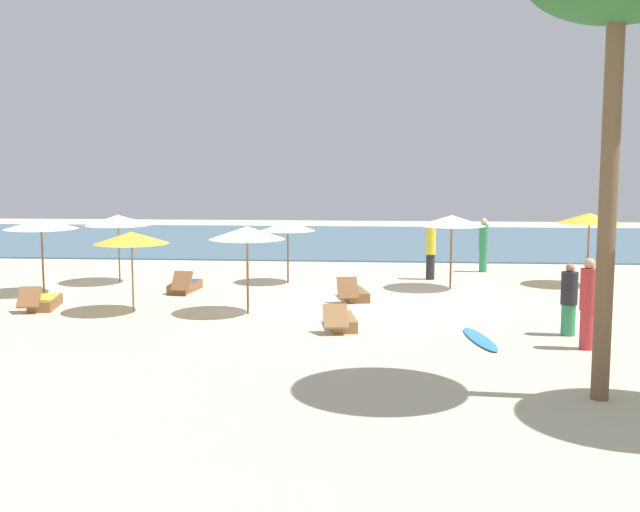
{
  "coord_description": "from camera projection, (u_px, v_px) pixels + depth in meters",
  "views": [
    {
      "loc": [
        -0.0,
        -21.53,
        4.0
      ],
      "look_at": [
        -1.89,
        1.96,
        1.1
      ],
      "focal_mm": 44.04,
      "sensor_mm": 36.0,
      "label": 1
    }
  ],
  "objects": [
    {
      "name": "umbrella_3",
      "position": [
        590.0,
        218.0,
        24.82
      ],
      "size": [
        2.02,
        2.02,
        2.32
      ],
      "color": "brown",
      "rests_on": "ground_plane"
    },
    {
      "name": "surfboard",
      "position": [
        480.0,
        339.0,
        17.44
      ],
      "size": [
        0.79,
        2.39,
        0.07
      ],
      "color": "#338CCC",
      "rests_on": "ground_plane"
    },
    {
      "name": "umbrella_4",
      "position": [
        247.0,
        233.0,
        20.2
      ],
      "size": [
        1.98,
        1.98,
        2.3
      ],
      "color": "brown",
      "rests_on": "ground_plane"
    },
    {
      "name": "lounger_6",
      "position": [
        185.0,
        286.0,
        23.89
      ],
      "size": [
        0.78,
        1.73,
        0.71
      ],
      "color": "brown",
      "rests_on": "ground_plane"
    },
    {
      "name": "person_1",
      "position": [
        484.0,
        244.0,
        28.0
      ],
      "size": [
        0.38,
        0.38,
        1.93
      ],
      "color": "#338C59",
      "rests_on": "ground_plane"
    },
    {
      "name": "umbrella_6",
      "position": [
        118.0,
        220.0,
        25.39
      ],
      "size": [
        2.09,
        2.09,
        2.23
      ],
      "color": "brown",
      "rests_on": "ground_plane"
    },
    {
      "name": "ocean_water",
      "position": [
        383.0,
        241.0,
        38.6
      ],
      "size": [
        48.0,
        16.0,
        0.06
      ],
      "primitive_type": "cube",
      "color": "#476B7F",
      "rests_on": "ground_plane"
    },
    {
      "name": "lounger_4",
      "position": [
        341.0,
        321.0,
        18.69
      ],
      "size": [
        0.84,
        1.77,
        0.67
      ],
      "color": "olive",
      "rests_on": "ground_plane"
    },
    {
      "name": "person_2",
      "position": [
        569.0,
        300.0,
        17.87
      ],
      "size": [
        0.39,
        0.39,
        1.66
      ],
      "color": "#338C59",
      "rests_on": "ground_plane"
    },
    {
      "name": "umbrella_0",
      "position": [
        288.0,
        226.0,
        25.41
      ],
      "size": [
        1.79,
        1.79,
        2.03
      ],
      "color": "brown",
      "rests_on": "ground_plane"
    },
    {
      "name": "person_0",
      "position": [
        588.0,
        303.0,
        16.53
      ],
      "size": [
        0.45,
        0.45,
        1.95
      ],
      "color": "#BF3338",
      "rests_on": "ground_plane"
    },
    {
      "name": "umbrella_1",
      "position": [
        132.0,
        238.0,
        20.42
      ],
      "size": [
        1.95,
        1.95,
        2.14
      ],
      "color": "brown",
      "rests_on": "ground_plane"
    },
    {
      "name": "umbrella_2",
      "position": [
        41.0,
        224.0,
        23.25
      ],
      "size": [
        2.15,
        2.15,
        2.26
      ],
      "color": "brown",
      "rests_on": "ground_plane"
    },
    {
      "name": "person_3",
      "position": [
        431.0,
        250.0,
        26.23
      ],
      "size": [
        0.48,
        0.48,
        1.96
      ],
      "color": "#26262D",
      "rests_on": "ground_plane"
    },
    {
      "name": "lounger_1",
      "position": [
        44.0,
        302.0,
        21.18
      ],
      "size": [
        0.88,
        1.77,
        0.68
      ],
      "color": "brown",
      "rests_on": "ground_plane"
    },
    {
      "name": "lounger_3",
      "position": [
        354.0,
        294.0,
        22.52
      ],
      "size": [
        0.96,
        1.73,
        0.74
      ],
      "color": "brown",
      "rests_on": "ground_plane"
    },
    {
      "name": "umbrella_5",
      "position": [
        452.0,
        221.0,
        24.17
      ],
      "size": [
        2.1,
        2.1,
        2.3
      ],
      "color": "brown",
      "rests_on": "ground_plane"
    },
    {
      "name": "ground_plane",
      "position": [
        382.0,
        304.0,
        21.79
      ],
      "size": [
        60.0,
        60.0,
        0.0
      ],
      "primitive_type": "plane",
      "color": "beige"
    }
  ]
}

